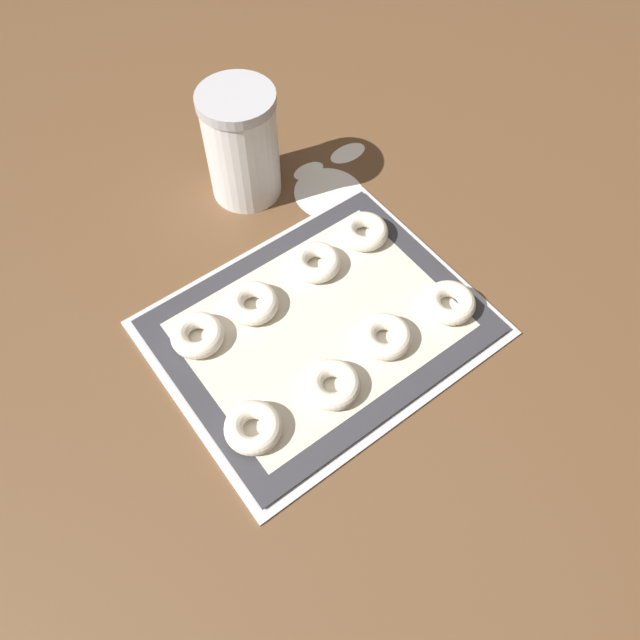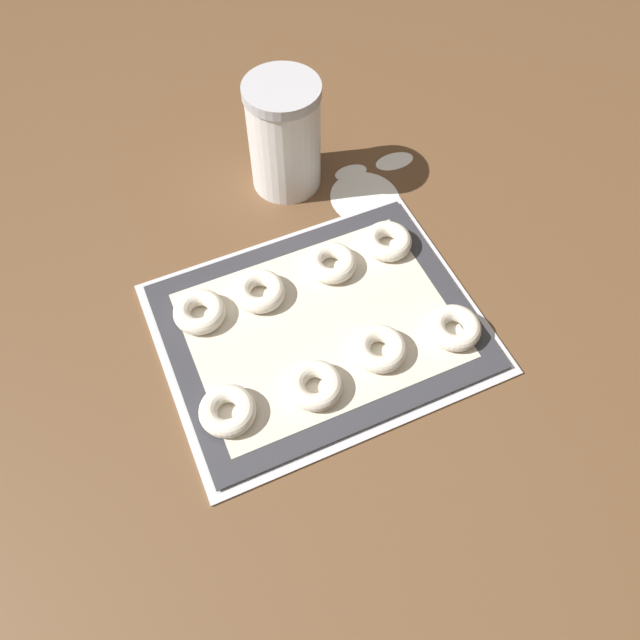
{
  "view_description": "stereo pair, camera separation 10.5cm",
  "coord_description": "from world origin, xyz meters",
  "px_view_note": "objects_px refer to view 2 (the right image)",
  "views": [
    {
      "loc": [
        -0.26,
        -0.37,
        0.74
      ],
      "look_at": [
        0.02,
        0.01,
        0.02
      ],
      "focal_mm": 35.0,
      "sensor_mm": 36.0,
      "label": 1
    },
    {
      "loc": [
        -0.17,
        -0.42,
        0.74
      ],
      "look_at": [
        0.02,
        0.01,
        0.02
      ],
      "focal_mm": 35.0,
      "sensor_mm": 36.0,
      "label": 2
    }
  ],
  "objects_px": {
    "bagel_back_mid_left": "(260,291)",
    "bagel_back_mid_right": "(331,263)",
    "bagel_front_far_left": "(228,411)",
    "bagel_back_far_right": "(388,241)",
    "bagel_front_mid_left": "(315,385)",
    "baking_tray": "(320,327)",
    "bagel_front_far_right": "(454,328)",
    "bagel_front_mid_right": "(380,349)",
    "flour_canister": "(284,136)",
    "bagel_back_far_left": "(199,312)"
  },
  "relations": [
    {
      "from": "baking_tray",
      "to": "flour_canister",
      "type": "bearing_deg",
      "value": 76.74
    },
    {
      "from": "bagel_back_mid_right",
      "to": "bagel_back_far_right",
      "type": "height_order",
      "value": "same"
    },
    {
      "from": "bagel_front_mid_left",
      "to": "bagel_back_mid_right",
      "type": "xyz_separation_m",
      "value": [
        0.1,
        0.17,
        0.0
      ]
    },
    {
      "from": "bagel_front_far_left",
      "to": "bagel_front_mid_left",
      "type": "xyz_separation_m",
      "value": [
        0.11,
        -0.01,
        0.0
      ]
    },
    {
      "from": "bagel_front_mid_left",
      "to": "bagel_back_far_right",
      "type": "bearing_deg",
      "value": 41.97
    },
    {
      "from": "bagel_front_mid_left",
      "to": "bagel_back_mid_left",
      "type": "distance_m",
      "value": 0.17
    },
    {
      "from": "bagel_back_far_left",
      "to": "bagel_back_mid_left",
      "type": "bearing_deg",
      "value": -0.74
    },
    {
      "from": "bagel_back_far_left",
      "to": "bagel_back_far_right",
      "type": "xyz_separation_m",
      "value": [
        0.3,
        0.01,
        0.0
      ]
    },
    {
      "from": "bagel_front_mid_right",
      "to": "bagel_back_mid_left",
      "type": "relative_size",
      "value": 1.0
    },
    {
      "from": "bagel_front_far_right",
      "to": "bagel_back_mid_right",
      "type": "distance_m",
      "value": 0.2
    },
    {
      "from": "bagel_front_mid_left",
      "to": "bagel_back_far_left",
      "type": "bearing_deg",
      "value": 120.82
    },
    {
      "from": "bagel_front_mid_left",
      "to": "baking_tray",
      "type": "bearing_deg",
      "value": 62.37
    },
    {
      "from": "bagel_front_far_right",
      "to": "bagel_back_mid_right",
      "type": "relative_size",
      "value": 1.0
    },
    {
      "from": "bagel_front_far_right",
      "to": "flour_canister",
      "type": "bearing_deg",
      "value": 104.15
    },
    {
      "from": "bagel_front_mid_right",
      "to": "bagel_back_far_right",
      "type": "bearing_deg",
      "value": 59.45
    },
    {
      "from": "bagel_front_far_right",
      "to": "bagel_back_mid_left",
      "type": "height_order",
      "value": "same"
    },
    {
      "from": "bagel_front_mid_left",
      "to": "bagel_front_far_right",
      "type": "height_order",
      "value": "same"
    },
    {
      "from": "baking_tray",
      "to": "bagel_front_far_right",
      "type": "relative_size",
      "value": 6.02
    },
    {
      "from": "bagel_front_mid_left",
      "to": "bagel_front_far_left",
      "type": "bearing_deg",
      "value": 174.04
    },
    {
      "from": "bagel_front_far_left",
      "to": "bagel_front_mid_right",
      "type": "distance_m",
      "value": 0.22
    },
    {
      "from": "baking_tray",
      "to": "bagel_front_mid_right",
      "type": "height_order",
      "value": "bagel_front_mid_right"
    },
    {
      "from": "bagel_back_mid_right",
      "to": "flour_canister",
      "type": "distance_m",
      "value": 0.22
    },
    {
      "from": "bagel_front_mid_right",
      "to": "bagel_back_mid_left",
      "type": "xyz_separation_m",
      "value": [
        -0.11,
        0.15,
        0.0
      ]
    },
    {
      "from": "bagel_front_far_left",
      "to": "bagel_front_mid_right",
      "type": "xyz_separation_m",
      "value": [
        0.22,
        0.0,
        0.0
      ]
    },
    {
      "from": "bagel_back_mid_left",
      "to": "flour_canister",
      "type": "distance_m",
      "value": 0.25
    },
    {
      "from": "baking_tray",
      "to": "bagel_back_mid_right",
      "type": "relative_size",
      "value": 6.02
    },
    {
      "from": "bagel_front_far_right",
      "to": "bagel_back_far_left",
      "type": "height_order",
      "value": "same"
    },
    {
      "from": "bagel_back_far_left",
      "to": "bagel_back_mid_right",
      "type": "bearing_deg",
      "value": 1.11
    },
    {
      "from": "bagel_front_far_left",
      "to": "bagel_back_mid_left",
      "type": "distance_m",
      "value": 0.19
    },
    {
      "from": "bagel_back_far_left",
      "to": "flour_canister",
      "type": "relative_size",
      "value": 0.4
    },
    {
      "from": "bagel_back_mid_left",
      "to": "bagel_back_far_right",
      "type": "height_order",
      "value": "same"
    },
    {
      "from": "bagel_back_mid_right",
      "to": "bagel_back_mid_left",
      "type": "bearing_deg",
      "value": -177.45
    },
    {
      "from": "baking_tray",
      "to": "bagel_front_far_right",
      "type": "xyz_separation_m",
      "value": [
        0.16,
        -0.09,
        0.02
      ]
    },
    {
      "from": "bagel_back_mid_left",
      "to": "bagel_back_mid_right",
      "type": "xyz_separation_m",
      "value": [
        0.11,
        0.01,
        0.0
      ]
    },
    {
      "from": "bagel_back_far_left",
      "to": "bagel_back_mid_left",
      "type": "distance_m",
      "value": 0.09
    },
    {
      "from": "baking_tray",
      "to": "bagel_back_far_left",
      "type": "bearing_deg",
      "value": 151.46
    },
    {
      "from": "bagel_front_mid_left",
      "to": "bagel_back_far_left",
      "type": "distance_m",
      "value": 0.2
    },
    {
      "from": "baking_tray",
      "to": "bagel_front_mid_left",
      "type": "xyz_separation_m",
      "value": [
        -0.05,
        -0.09,
        0.02
      ]
    },
    {
      "from": "bagel_front_mid_left",
      "to": "bagel_front_mid_right",
      "type": "bearing_deg",
      "value": 8.44
    },
    {
      "from": "bagel_front_far_left",
      "to": "bagel_back_far_right",
      "type": "relative_size",
      "value": 1.0
    },
    {
      "from": "bagel_front_far_right",
      "to": "bagel_back_far_right",
      "type": "height_order",
      "value": "same"
    },
    {
      "from": "bagel_back_mid_right",
      "to": "bagel_back_far_right",
      "type": "distance_m",
      "value": 0.09
    },
    {
      "from": "bagel_front_mid_right",
      "to": "bagel_back_mid_right",
      "type": "xyz_separation_m",
      "value": [
        0.0,
        0.16,
        0.0
      ]
    },
    {
      "from": "bagel_front_far_right",
      "to": "bagel_back_far_right",
      "type": "xyz_separation_m",
      "value": [
        -0.01,
        0.17,
        0.0
      ]
    },
    {
      "from": "bagel_front_far_left",
      "to": "flour_canister",
      "type": "relative_size",
      "value": 0.4
    },
    {
      "from": "bagel_front_far_right",
      "to": "bagel_back_mid_left",
      "type": "distance_m",
      "value": 0.28
    },
    {
      "from": "bagel_front_mid_left",
      "to": "bagel_front_mid_right",
      "type": "relative_size",
      "value": 1.0
    },
    {
      "from": "baking_tray",
      "to": "bagel_front_mid_left",
      "type": "relative_size",
      "value": 6.02
    },
    {
      "from": "bagel_front_mid_right",
      "to": "flour_canister",
      "type": "height_order",
      "value": "flour_canister"
    },
    {
      "from": "bagel_front_mid_left",
      "to": "flour_canister",
      "type": "relative_size",
      "value": 0.4
    }
  ]
}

